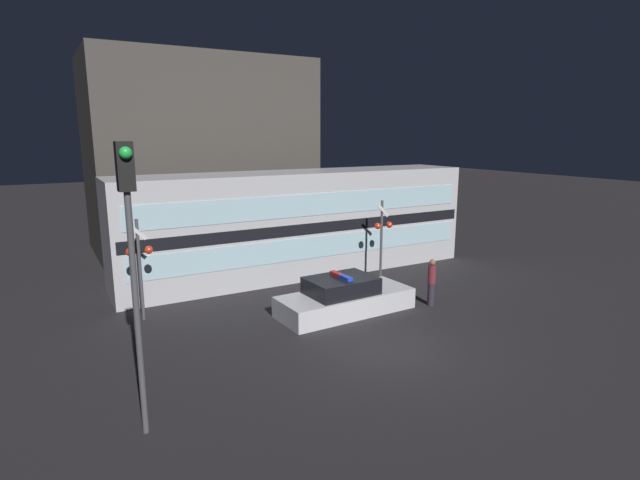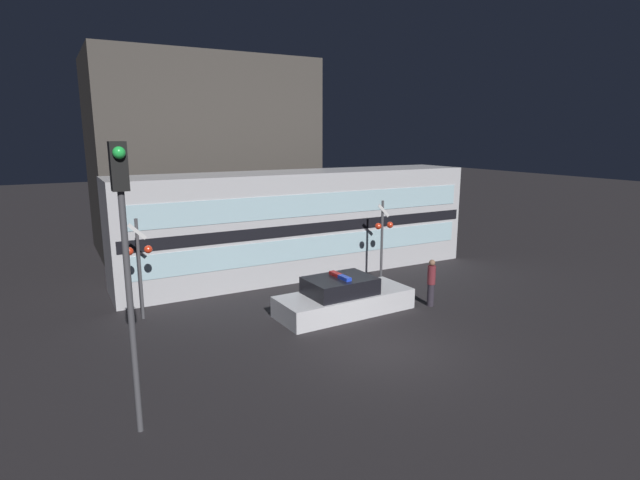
{
  "view_description": "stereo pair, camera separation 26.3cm",
  "coord_description": "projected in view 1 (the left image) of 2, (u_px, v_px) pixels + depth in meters",
  "views": [
    {
      "loc": [
        -8.17,
        -10.65,
        5.95
      ],
      "look_at": [
        1.08,
        5.61,
        1.99
      ],
      "focal_mm": 28.0,
      "sensor_mm": 36.0,
      "label": 1
    },
    {
      "loc": [
        -7.94,
        -10.78,
        5.95
      ],
      "look_at": [
        1.08,
        5.61,
        1.99
      ],
      "focal_mm": 28.0,
      "sensor_mm": 36.0,
      "label": 2
    }
  ],
  "objects": [
    {
      "name": "police_car",
      "position": [
        344.0,
        298.0,
        16.94
      ],
      "size": [
        4.75,
        1.99,
        1.38
      ],
      "rotation": [
        0.0,
        0.0,
        0.04
      ],
      "color": "silver",
      "rests_on": "ground_plane"
    },
    {
      "name": "crossing_signal_near",
      "position": [
        382.0,
        232.0,
        20.36
      ],
      "size": [
        0.84,
        0.32,
        3.35
      ],
      "color": "#4C4C51",
      "rests_on": "ground_plane"
    },
    {
      "name": "ground_plane",
      "position": [
        384.0,
        347.0,
        14.24
      ],
      "size": [
        120.0,
        120.0,
        0.0
      ],
      "primitive_type": "plane",
      "color": "#262326"
    },
    {
      "name": "building_left",
      "position": [
        200.0,
        155.0,
        26.35
      ],
      "size": [
        10.93,
        6.48,
        9.76
      ],
      "color": "#47423D",
      "rests_on": "ground_plane"
    },
    {
      "name": "train",
      "position": [
        300.0,
        223.0,
        21.54
      ],
      "size": [
        15.63,
        2.83,
        4.43
      ],
      "color": "silver",
      "rests_on": "ground_plane"
    },
    {
      "name": "traffic_light_corner",
      "position": [
        131.0,
        237.0,
        9.33
      ],
      "size": [
        0.3,
        0.46,
        5.84
      ],
      "color": "#4C4C51",
      "rests_on": "ground_plane"
    },
    {
      "name": "pedestrian",
      "position": [
        432.0,
        282.0,
        17.59
      ],
      "size": [
        0.28,
        0.28,
        1.69
      ],
      "color": "#2D2833",
      "rests_on": "ground_plane"
    },
    {
      "name": "crossing_signal_far",
      "position": [
        140.0,
        260.0,
        15.92
      ],
      "size": [
        0.84,
        0.32,
        3.35
      ],
      "color": "#4C4C51",
      "rests_on": "ground_plane"
    }
  ]
}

